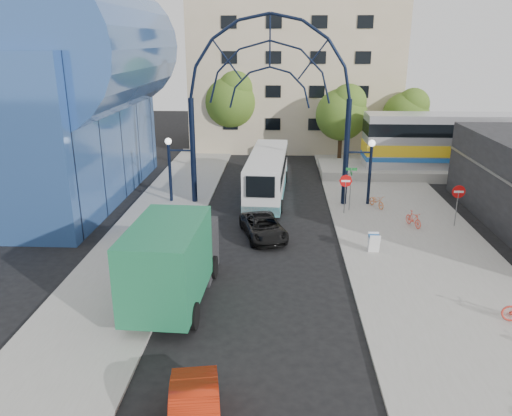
# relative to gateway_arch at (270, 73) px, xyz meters

# --- Properties ---
(ground) EXTENTS (120.00, 120.00, 0.00)m
(ground) POSITION_rel_gateway_arch_xyz_m (0.00, -14.00, -8.56)
(ground) COLOR black
(ground) RESTS_ON ground
(sidewalk_east) EXTENTS (8.00, 56.00, 0.12)m
(sidewalk_east) POSITION_rel_gateway_arch_xyz_m (8.00, -10.00, -8.50)
(sidewalk_east) COLOR gray
(sidewalk_east) RESTS_ON ground
(plaza_west) EXTENTS (5.00, 50.00, 0.12)m
(plaza_west) POSITION_rel_gateway_arch_xyz_m (-6.50, -8.00, -8.50)
(plaza_west) COLOR gray
(plaza_west) RESTS_ON ground
(gateway_arch) EXTENTS (13.64, 0.44, 12.10)m
(gateway_arch) POSITION_rel_gateway_arch_xyz_m (0.00, 0.00, 0.00)
(gateway_arch) COLOR black
(gateway_arch) RESTS_ON ground
(stop_sign) EXTENTS (0.80, 0.07, 2.50)m
(stop_sign) POSITION_rel_gateway_arch_xyz_m (4.80, -2.00, -6.56)
(stop_sign) COLOR slate
(stop_sign) RESTS_ON sidewalk_east
(do_not_enter_sign) EXTENTS (0.76, 0.07, 2.48)m
(do_not_enter_sign) POSITION_rel_gateway_arch_xyz_m (11.00, -4.00, -6.58)
(do_not_enter_sign) COLOR slate
(do_not_enter_sign) RESTS_ON sidewalk_east
(street_name_sign) EXTENTS (0.70, 0.70, 2.80)m
(street_name_sign) POSITION_rel_gateway_arch_xyz_m (5.20, -1.40, -6.43)
(street_name_sign) COLOR slate
(street_name_sign) RESTS_ON sidewalk_east
(sandwich_board) EXTENTS (0.55, 0.61, 0.99)m
(sandwich_board) POSITION_rel_gateway_arch_xyz_m (5.60, -8.02, -7.81)
(sandwich_board) COLOR white
(sandwich_board) RESTS_ON sidewalk_east
(transit_hall) EXTENTS (16.50, 18.00, 14.50)m
(transit_hall) POSITION_rel_gateway_arch_xyz_m (-15.30, 1.00, -1.86)
(transit_hall) COLOR #32589B
(transit_hall) RESTS_ON ground
(apartment_block) EXTENTS (20.00, 12.10, 14.00)m
(apartment_block) POSITION_rel_gateway_arch_xyz_m (2.00, 20.97, -1.55)
(apartment_block) COLOR tan
(apartment_block) RESTS_ON ground
(tree_north_a) EXTENTS (4.48, 4.48, 7.00)m
(tree_north_a) POSITION_rel_gateway_arch_xyz_m (6.12, 11.93, -3.95)
(tree_north_a) COLOR #382314
(tree_north_a) RESTS_ON ground
(tree_north_b) EXTENTS (5.12, 5.12, 8.00)m
(tree_north_b) POSITION_rel_gateway_arch_xyz_m (-3.88, 15.93, -3.29)
(tree_north_b) COLOR #382314
(tree_north_b) RESTS_ON ground
(tree_north_c) EXTENTS (4.16, 4.16, 6.50)m
(tree_north_c) POSITION_rel_gateway_arch_xyz_m (12.12, 13.93, -4.28)
(tree_north_c) COLOR #382314
(tree_north_c) RESTS_ON ground
(city_bus) EXTENTS (2.97, 10.90, 2.96)m
(city_bus) POSITION_rel_gateway_arch_xyz_m (-0.16, 2.14, -7.01)
(city_bus) COLOR silver
(city_bus) RESTS_ON ground
(green_truck) EXTENTS (3.07, 7.36, 3.66)m
(green_truck) POSITION_rel_gateway_arch_xyz_m (-3.64, -13.13, -6.73)
(green_truck) COLOR black
(green_truck) RESTS_ON ground
(black_suv) EXTENTS (3.13, 4.78, 1.22)m
(black_suv) POSITION_rel_gateway_arch_xyz_m (-0.14, -6.03, -7.95)
(black_suv) COLOR black
(black_suv) RESTS_ON ground
(bike_near_a) EXTENTS (1.13, 1.63, 0.81)m
(bike_near_a) POSITION_rel_gateway_arch_xyz_m (7.05, -0.71, -8.03)
(bike_near_a) COLOR orange
(bike_near_a) RESTS_ON sidewalk_east
(bike_near_b) EXTENTS (0.92, 1.54, 0.90)m
(bike_near_b) POSITION_rel_gateway_arch_xyz_m (8.56, -4.16, -7.99)
(bike_near_b) COLOR #F34530
(bike_near_b) RESTS_ON sidewalk_east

